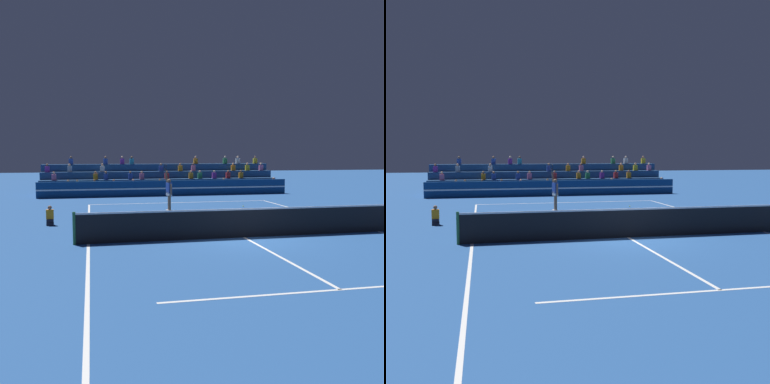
# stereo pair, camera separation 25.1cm
# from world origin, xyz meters

# --- Properties ---
(ground_plane) EXTENTS (120.00, 120.00, 0.00)m
(ground_plane) POSITION_xyz_m (0.00, 0.00, 0.00)
(ground_plane) COLOR #285699
(court_lines) EXTENTS (11.10, 23.90, 0.01)m
(court_lines) POSITION_xyz_m (0.00, 0.00, 0.00)
(court_lines) COLOR white
(court_lines) RESTS_ON ground
(tennis_net) EXTENTS (12.00, 0.10, 1.10)m
(tennis_net) POSITION_xyz_m (0.00, 0.00, 0.54)
(tennis_net) COLOR #2D6B38
(tennis_net) RESTS_ON ground
(sponsor_banner_wall) EXTENTS (18.00, 0.26, 1.10)m
(sponsor_banner_wall) POSITION_xyz_m (0.00, 16.47, 0.55)
(sponsor_banner_wall) COLOR navy
(sponsor_banner_wall) RESTS_ON ground
(bleacher_stand) EXTENTS (18.06, 3.80, 2.83)m
(bleacher_stand) POSITION_xyz_m (0.00, 19.64, 0.84)
(bleacher_stand) COLOR navy
(bleacher_stand) RESTS_ON ground
(ball_kid_courtside) EXTENTS (0.30, 0.36, 0.84)m
(ball_kid_courtside) POSITION_xyz_m (-7.09, 4.41, 0.33)
(ball_kid_courtside) COLOR black
(ball_kid_courtside) RESTS_ON ground
(tennis_player) EXTENTS (0.33, 0.84, 2.50)m
(tennis_player) POSITION_xyz_m (-1.40, 7.85, 0.99)
(tennis_player) COLOR brown
(tennis_player) RESTS_ON ground
(tennis_ball) EXTENTS (0.07, 0.07, 0.07)m
(tennis_ball) POSITION_xyz_m (3.09, 8.94, 0.03)
(tennis_ball) COLOR #C6DB33
(tennis_ball) RESTS_ON ground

